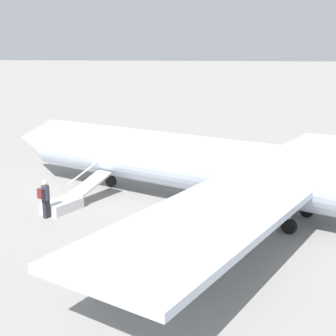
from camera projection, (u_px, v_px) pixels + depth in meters
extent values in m
plane|color=gray|center=(245.00, 214.00, 21.57)|extent=(600.00, 600.00, 0.00)
cylinder|color=silver|center=(247.00, 171.00, 21.06)|extent=(23.64, 12.61, 2.66)
cone|color=silver|center=(37.00, 139.00, 28.43)|extent=(3.74, 3.58, 2.61)
cube|color=silver|center=(199.00, 224.00, 15.17)|extent=(8.15, 11.22, 0.27)
cube|color=silver|center=(316.00, 153.00, 25.73)|extent=(8.15, 11.22, 0.27)
cylinder|color=black|center=(111.00, 181.00, 25.77)|extent=(0.67, 0.42, 0.66)
cylinder|color=gray|center=(111.00, 173.00, 25.67)|extent=(0.12, 0.12, 0.21)
cylinder|color=black|center=(289.00, 226.00, 19.20)|extent=(0.67, 0.42, 0.66)
cylinder|color=gray|center=(289.00, 216.00, 19.09)|extent=(0.12, 0.12, 0.21)
cylinder|color=black|center=(307.00, 210.00, 21.14)|extent=(0.67, 0.42, 0.66)
cylinder|color=gray|center=(307.00, 201.00, 21.03)|extent=(0.12, 0.12, 0.21)
cube|color=silver|center=(62.00, 205.00, 22.00)|extent=(1.74, 2.09, 0.50)
cube|color=silver|center=(91.00, 183.00, 23.47)|extent=(1.74, 2.41, 0.81)
cube|color=silver|center=(84.00, 172.00, 23.59)|extent=(0.97, 2.05, 0.75)
cube|color=#23232D|center=(46.00, 209.00, 21.00)|extent=(0.30, 0.34, 0.85)
cylinder|color=#33384C|center=(45.00, 193.00, 20.82)|extent=(0.36, 0.36, 0.65)
sphere|color=beige|center=(45.00, 183.00, 20.71)|extent=(0.24, 0.24, 0.24)
cube|color=#592323|center=(41.00, 194.00, 20.59)|extent=(0.33, 0.28, 0.44)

